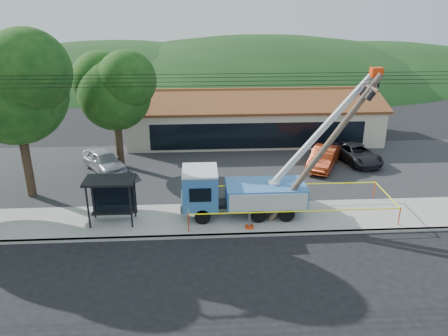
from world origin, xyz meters
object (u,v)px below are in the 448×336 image
utility_truck (240,190)px  bus_shelter (111,190)px  leaning_pole (328,144)px  car_dark (355,163)px  car_silver (105,172)px  car_red (323,169)px

utility_truck → bus_shelter: bearing=-176.7°
leaning_pole → car_dark: 11.73m
car_silver → bus_shelter: bearing=-111.1°
car_red → car_dark: bearing=48.5°
utility_truck → car_red: (7.04, 7.30, -1.71)m
bus_shelter → car_dark: 19.64m
leaning_pole → bus_shelter: bearing=177.8°
car_silver → utility_truck: bearing=-74.5°
bus_shelter → car_dark: (17.40, 8.86, -2.13)m
car_silver → car_dark: car_silver is taller
bus_shelter → car_silver: (-2.08, 8.12, -2.13)m
utility_truck → car_dark: 13.19m
bus_shelter → car_silver: 8.65m
leaning_pole → car_red: (2.32, 8.19, -4.78)m
utility_truck → bus_shelter: (-7.40, -0.43, 0.42)m
car_red → car_dark: size_ratio=0.94×
leaning_pole → car_red: bearing=74.1°
bus_shelter → car_silver: size_ratio=0.60×
bus_shelter → car_red: bus_shelter is taller
car_dark → utility_truck: bearing=-152.4°
car_silver → car_red: car_silver is taller
utility_truck → car_red: bearing=46.0°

